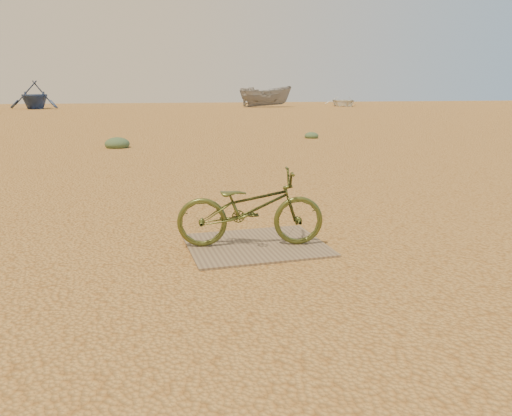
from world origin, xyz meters
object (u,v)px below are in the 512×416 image
object	(u,v)px
boat_mid_right	(266,97)
bicycle	(250,208)
plywood_board	(256,245)
boat_far_right	(343,101)
boat_far_left	(34,95)

from	to	relation	value
boat_mid_right	bicycle	bearing A→B (deg)	165.53
plywood_board	boat_far_right	size ratio (longest dim) A/B	0.31
bicycle	boat_far_right	xyz separation A→B (m)	(21.16, 41.78, 0.06)
boat_far_left	boat_mid_right	size ratio (longest dim) A/B	0.90
plywood_board	bicycle	distance (m)	0.41
bicycle	boat_far_right	distance (m)	46.84
boat_far_left	boat_mid_right	xyz separation A→B (m)	(20.44, -1.00, -0.22)
bicycle	boat_far_left	xyz separation A→B (m)	(-7.45, 42.55, 0.78)
bicycle	boat_mid_right	xyz separation A→B (m)	(12.99, 41.55, 0.57)
bicycle	boat_far_left	world-z (taller)	boat_far_left
plywood_board	boat_far_left	xyz separation A→B (m)	(-7.51, 42.54, 1.18)
plywood_board	bicycle	size ratio (longest dim) A/B	0.94
bicycle	boat_mid_right	size ratio (longest dim) A/B	0.29
plywood_board	boat_mid_right	size ratio (longest dim) A/B	0.27
boat_mid_right	boat_far_left	bearing A→B (deg)	90.08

